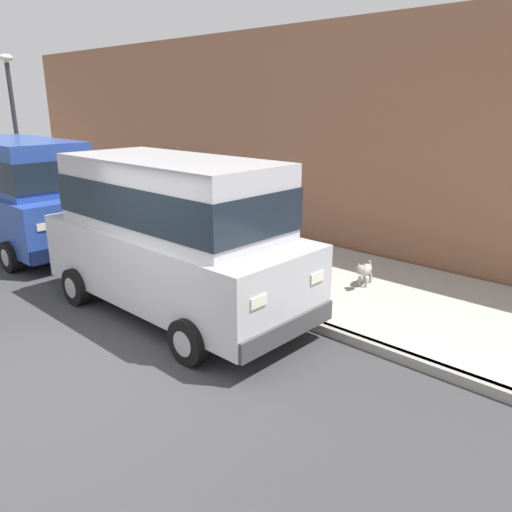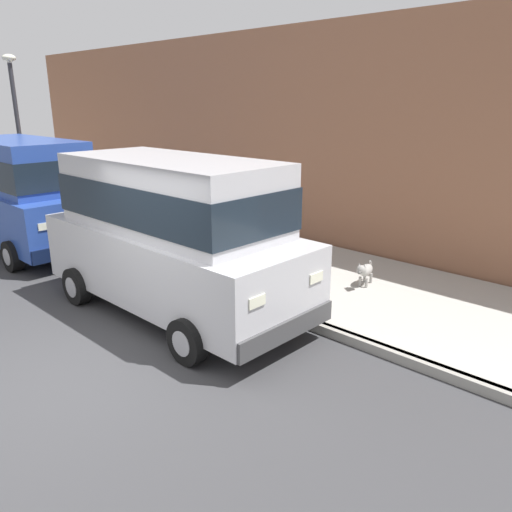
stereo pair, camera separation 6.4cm
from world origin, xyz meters
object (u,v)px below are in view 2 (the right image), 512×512
car_silver_van (172,230)px  dog_grey (365,271)px  street_lamp (17,117)px  car_blue_van (22,189)px

car_silver_van → dog_grey: bearing=-32.7°
car_silver_van → street_lamp: size_ratio=1.11×
car_silver_van → dog_grey: 3.52m
car_silver_van → dog_grey: size_ratio=6.59×
car_blue_van → street_lamp: size_ratio=1.11×
street_lamp → car_silver_van: bearing=-98.8°
car_blue_van → dog_grey: (2.90, -7.36, -0.97)m
car_silver_van → street_lamp: (1.36, 8.78, 1.51)m
car_silver_van → dog_grey: (2.85, -1.83, -0.97)m
street_lamp → dog_grey: bearing=-82.0°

